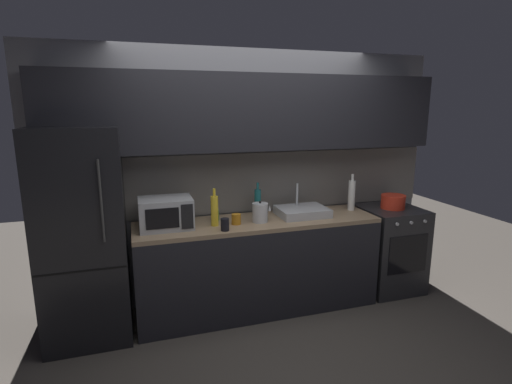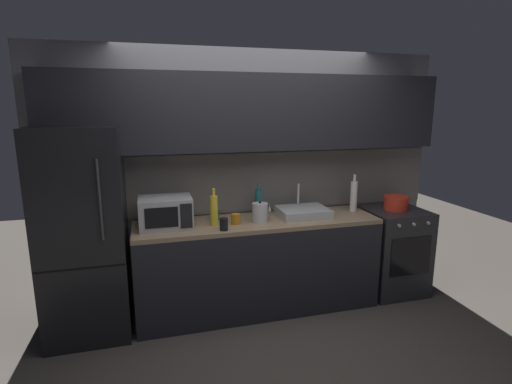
{
  "view_description": "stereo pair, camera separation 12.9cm",
  "coord_description": "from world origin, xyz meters",
  "px_view_note": "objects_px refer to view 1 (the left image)",
  "views": [
    {
      "loc": [
        -1.1,
        -2.52,
        1.95
      ],
      "look_at": [
        -0.02,
        0.9,
        1.18
      ],
      "focal_mm": 27.69,
      "sensor_mm": 36.0,
      "label": 1
    },
    {
      "loc": [
        -0.98,
        -2.56,
        1.95
      ],
      "look_at": [
        -0.02,
        0.9,
        1.18
      ],
      "focal_mm": 27.69,
      "sensor_mm": 36.0,
      "label": 2
    }
  ],
  "objects_px": {
    "kettle": "(260,212)",
    "mug_green": "(215,215)",
    "microwave": "(166,213)",
    "wine_bottle_teal": "(258,202)",
    "wine_bottle_yellow": "(215,210)",
    "mug_dark": "(225,225)",
    "refrigerator": "(83,236)",
    "wine_bottle_white": "(352,195)",
    "mug_amber": "(236,219)",
    "oven_range": "(389,249)",
    "cooking_pot": "(393,202)"
  },
  "relations": [
    {
      "from": "wine_bottle_white",
      "to": "mug_amber",
      "type": "height_order",
      "value": "wine_bottle_white"
    },
    {
      "from": "wine_bottle_yellow",
      "to": "wine_bottle_teal",
      "type": "bearing_deg",
      "value": 25.54
    },
    {
      "from": "oven_range",
      "to": "kettle",
      "type": "height_order",
      "value": "kettle"
    },
    {
      "from": "oven_range",
      "to": "wine_bottle_teal",
      "type": "xyz_separation_m",
      "value": [
        -1.44,
        0.19,
        0.58
      ]
    },
    {
      "from": "kettle",
      "to": "cooking_pot",
      "type": "relative_size",
      "value": 0.8
    },
    {
      "from": "refrigerator",
      "to": "mug_amber",
      "type": "relative_size",
      "value": 18.73
    },
    {
      "from": "refrigerator",
      "to": "kettle",
      "type": "distance_m",
      "value": 1.54
    },
    {
      "from": "kettle",
      "to": "wine_bottle_yellow",
      "type": "relative_size",
      "value": 0.59
    },
    {
      "from": "kettle",
      "to": "mug_amber",
      "type": "bearing_deg",
      "value": -177.72
    },
    {
      "from": "wine_bottle_teal",
      "to": "cooking_pot",
      "type": "xyz_separation_m",
      "value": [
        1.44,
        -0.19,
        -0.06
      ]
    },
    {
      "from": "microwave",
      "to": "refrigerator",
      "type": "bearing_deg",
      "value": -178.45
    },
    {
      "from": "microwave",
      "to": "mug_amber",
      "type": "bearing_deg",
      "value": -7.47
    },
    {
      "from": "refrigerator",
      "to": "wine_bottle_white",
      "type": "distance_m",
      "value": 2.57
    },
    {
      "from": "microwave",
      "to": "wine_bottle_yellow",
      "type": "bearing_deg",
      "value": -8.32
    },
    {
      "from": "wine_bottle_white",
      "to": "cooking_pot",
      "type": "bearing_deg",
      "value": -8.98
    },
    {
      "from": "mug_dark",
      "to": "cooking_pot",
      "type": "xyz_separation_m",
      "value": [
        1.87,
        0.22,
        0.02
      ]
    },
    {
      "from": "refrigerator",
      "to": "cooking_pot",
      "type": "relative_size",
      "value": 7.12
    },
    {
      "from": "refrigerator",
      "to": "wine_bottle_white",
      "type": "relative_size",
      "value": 4.74
    },
    {
      "from": "wine_bottle_white",
      "to": "mug_amber",
      "type": "bearing_deg",
      "value": -173.92
    },
    {
      "from": "wine_bottle_teal",
      "to": "wine_bottle_white",
      "type": "xyz_separation_m",
      "value": [
        0.98,
        -0.11,
        0.03
      ]
    },
    {
      "from": "oven_range",
      "to": "microwave",
      "type": "height_order",
      "value": "microwave"
    },
    {
      "from": "wine_bottle_yellow",
      "to": "mug_dark",
      "type": "xyz_separation_m",
      "value": [
        0.05,
        -0.17,
        -0.09
      ]
    },
    {
      "from": "mug_green",
      "to": "cooking_pot",
      "type": "distance_m",
      "value": 1.89
    },
    {
      "from": "kettle",
      "to": "mug_green",
      "type": "height_order",
      "value": "kettle"
    },
    {
      "from": "wine_bottle_yellow",
      "to": "mug_green",
      "type": "relative_size",
      "value": 3.3
    },
    {
      "from": "microwave",
      "to": "wine_bottle_teal",
      "type": "bearing_deg",
      "value": 10.48
    },
    {
      "from": "oven_range",
      "to": "microwave",
      "type": "xyz_separation_m",
      "value": [
        -2.34,
        0.02,
        0.58
      ]
    },
    {
      "from": "wine_bottle_teal",
      "to": "mug_dark",
      "type": "xyz_separation_m",
      "value": [
        -0.43,
        -0.4,
        -0.08
      ]
    },
    {
      "from": "mug_dark",
      "to": "microwave",
      "type": "bearing_deg",
      "value": 153.66
    },
    {
      "from": "microwave",
      "to": "wine_bottle_teal",
      "type": "height_order",
      "value": "wine_bottle_teal"
    },
    {
      "from": "microwave",
      "to": "mug_dark",
      "type": "distance_m",
      "value": 0.54
    },
    {
      "from": "microwave",
      "to": "mug_dark",
      "type": "relative_size",
      "value": 4.19
    },
    {
      "from": "refrigerator",
      "to": "kettle",
      "type": "relative_size",
      "value": 8.91
    },
    {
      "from": "wine_bottle_teal",
      "to": "wine_bottle_white",
      "type": "height_order",
      "value": "wine_bottle_white"
    },
    {
      "from": "refrigerator",
      "to": "wine_bottle_white",
      "type": "bearing_deg",
      "value": 1.62
    },
    {
      "from": "wine_bottle_teal",
      "to": "microwave",
      "type": "bearing_deg",
      "value": -169.52
    },
    {
      "from": "microwave",
      "to": "mug_green",
      "type": "distance_m",
      "value": 0.48
    },
    {
      "from": "wine_bottle_yellow",
      "to": "mug_dark",
      "type": "height_order",
      "value": "wine_bottle_yellow"
    },
    {
      "from": "refrigerator",
      "to": "mug_dark",
      "type": "xyz_separation_m",
      "value": [
        1.16,
        -0.22,
        0.05
      ]
    },
    {
      "from": "microwave",
      "to": "mug_green",
      "type": "height_order",
      "value": "microwave"
    },
    {
      "from": "refrigerator",
      "to": "wine_bottle_yellow",
      "type": "height_order",
      "value": "refrigerator"
    },
    {
      "from": "oven_range",
      "to": "cooking_pot",
      "type": "distance_m",
      "value": 0.52
    },
    {
      "from": "wine_bottle_teal",
      "to": "mug_amber",
      "type": "relative_size",
      "value": 3.39
    },
    {
      "from": "oven_range",
      "to": "kettle",
      "type": "distance_m",
      "value": 1.58
    },
    {
      "from": "kettle",
      "to": "mug_amber",
      "type": "relative_size",
      "value": 2.1
    },
    {
      "from": "refrigerator",
      "to": "cooking_pot",
      "type": "distance_m",
      "value": 3.03
    },
    {
      "from": "wine_bottle_white",
      "to": "mug_green",
      "type": "distance_m",
      "value": 1.43
    },
    {
      "from": "microwave",
      "to": "oven_range",
      "type": "bearing_deg",
      "value": -0.48
    },
    {
      "from": "mug_amber",
      "to": "kettle",
      "type": "bearing_deg",
      "value": 2.28
    },
    {
      "from": "mug_dark",
      "to": "kettle",
      "type": "bearing_deg",
      "value": 23.63
    }
  ]
}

